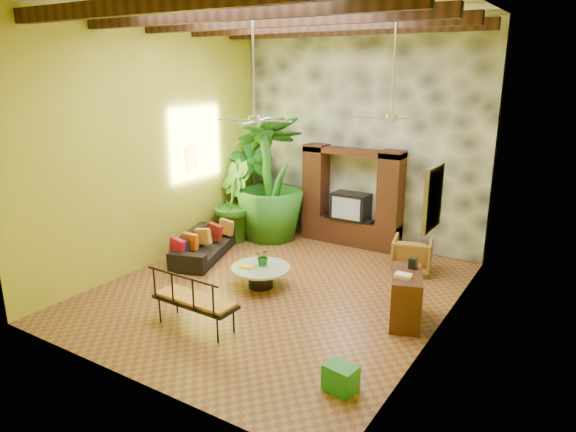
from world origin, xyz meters
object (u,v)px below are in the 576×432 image
Objects in this scene: wicker_armchair at (412,254)px; green_bin at (341,378)px; tall_plant_a at (252,186)px; sofa at (204,245)px; tall_plant_c at (270,178)px; coffee_table at (261,274)px; ceiling_fan_back at (392,105)px; tall_plant_b at (232,201)px; iron_bench at (192,298)px; side_console at (406,297)px; ceiling_fan_front at (254,107)px; entertainment_center at (351,204)px.

wicker_armchair is 1.92× the size of green_bin.
green_bin is (5.05, -5.07, -0.96)m from tall_plant_a.
sofa is 2.32m from tall_plant_c.
tall_plant_c reaches higher than coffee_table.
tall_plant_c reaches higher than wicker_armchair.
tall_plant_c is (0.47, 1.92, 1.21)m from sofa.
ceiling_fan_back reaches higher than sofa.
sofa is at bearing -79.81° from tall_plant_b.
iron_bench is at bearing -71.28° from tall_plant_c.
coffee_table is (2.29, -2.92, -0.88)m from tall_plant_a.
tall_plant_a reaches higher than tall_plant_b.
side_console is (5.10, -2.80, -0.72)m from tall_plant_a.
ceiling_fan_back is 0.92× the size of sofa.
iron_bench is at bearing -93.84° from ceiling_fan_front.
ceiling_fan_front is 3.29m from iron_bench.
tall_plant_a is at bearing 154.52° from tall_plant_c.
tall_plant_b reaches higher than green_bin.
entertainment_center is at bearing -60.48° from sofa.
tall_plant_a is (-2.64, -0.29, 0.18)m from entertainment_center.
tall_plant_b is at bearing -84.42° from tall_plant_a.
entertainment_center reaches higher than sofa.
ceiling_fan_front is at bearing -60.35° from tall_plant_c.
tall_plant_a is (-4.46, 0.61, 0.78)m from wicker_armchair.
tall_plant_a is 0.98m from tall_plant_b.
entertainment_center is at bearing 26.31° from tall_plant_b.
ceiling_fan_back is at bearing 41.63° from ceiling_fan_front.
ceiling_fan_back is at bearing 106.97° from side_console.
tall_plant_b reaches higher than coffee_table.
iron_bench is (1.52, -4.47, -0.96)m from tall_plant_c.
side_console is (4.29, -2.41, -1.08)m from tall_plant_c.
ceiling_fan_back reaches higher than entertainment_center.
ceiling_fan_front is 2.41m from ceiling_fan_back.
ceiling_fan_back reaches higher than green_bin.
iron_bench is at bearing -163.03° from side_console.
wicker_armchair is 0.41× the size of tall_plant_b.
tall_plant_a is at bearing 126.92° from ceiling_fan_front.
entertainment_center reaches higher than tall_plant_a.
ceiling_fan_front reaches higher than green_bin.
tall_plant_c reaches higher than tall_plant_a.
entertainment_center reaches higher than green_bin.
tall_plant_c reaches higher than sofa.
entertainment_center is 0.80× the size of tall_plant_c.
green_bin is (2.73, -0.21, -0.36)m from iron_bench.
ceiling_fan_back is at bearing 64.81° from wicker_armchair.
ceiling_fan_back is 4.86m from tall_plant_b.
green_bin is at bearing -65.76° from entertainment_center.
entertainment_center is 4.30m from ceiling_fan_front.
coffee_table is 3.50m from green_bin.
entertainment_center reaches higher than wicker_armchair.
ceiling_fan_back is 0.62× the size of tall_plant_c.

